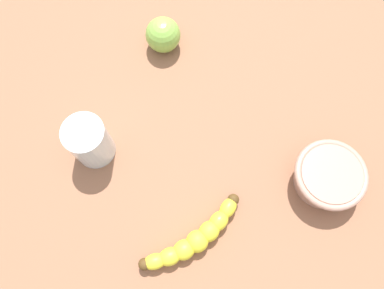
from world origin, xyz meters
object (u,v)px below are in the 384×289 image
banana (195,238)px  green_apple_fruit (163,35)px  ceramic_bowl (328,177)px  smoothie_glass (90,142)px

banana → green_apple_fruit: 39.59cm
ceramic_bowl → green_apple_fruit: size_ratio=1.80×
banana → green_apple_fruit: bearing=63.7°
ceramic_bowl → green_apple_fruit: bearing=84.1°
smoothie_glass → green_apple_fruit: 25.88cm
banana → smoothie_glass: (1.29, 24.54, 2.84)cm
green_apple_fruit → smoothie_glass: bearing=-169.7°
banana → green_apple_fruit: size_ratio=2.84×
banana → ceramic_bowl: ceramic_bowl is taller
smoothie_glass → ceramic_bowl: bearing=-59.7°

